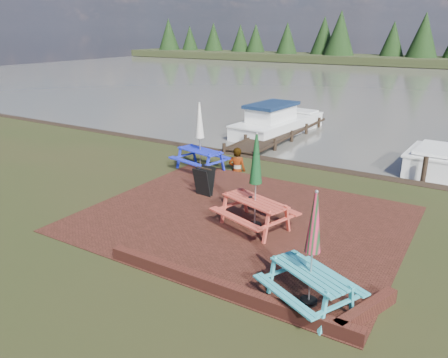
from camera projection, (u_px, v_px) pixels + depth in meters
The scene contains 11 objects.
ground at pixel (224, 232), 12.02m from camera, with size 120.00×120.00×0.00m, color black.
paving at pixel (242, 219), 12.82m from camera, with size 9.00×7.50×0.02m, color #371911.
brick_wall at pixel (252, 293), 8.96m from camera, with size 6.21×1.79×0.30m.
water at pixel (425, 87), 41.84m from camera, with size 120.00×60.00×0.02m, color #4E4B42.
picnic_table_teal at pixel (311, 267), 8.60m from camera, with size 2.26×2.18×2.44m.
picnic_table_red at pixel (255, 196), 11.98m from camera, with size 2.39×2.25×2.70m.
picnic_table_blue at pixel (200, 147), 17.03m from camera, with size 2.23×2.07×2.64m.
chalkboard at pixel (204, 181), 14.48m from camera, with size 0.61×0.61×0.96m.
jetty at pixel (280, 133), 22.80m from camera, with size 1.76×9.08×1.00m.
boat_jetty at pixel (277, 123), 23.92m from camera, with size 2.91×6.76×1.90m.
person at pixel (237, 148), 16.82m from camera, with size 0.69×0.45×1.88m, color gray.
Camera 1 is at (5.68, -9.29, 5.30)m, focal length 35.00 mm.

